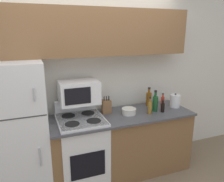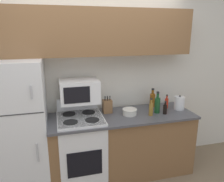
{
  "view_description": "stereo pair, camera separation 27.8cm",
  "coord_description": "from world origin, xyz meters",
  "px_view_note": "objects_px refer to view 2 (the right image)",
  "views": [
    {
      "loc": [
        -0.79,
        -2.23,
        1.98
      ],
      "look_at": [
        0.16,
        0.28,
        1.24
      ],
      "focal_mm": 35.0,
      "sensor_mm": 36.0,
      "label": 1
    },
    {
      "loc": [
        -0.53,
        -2.31,
        1.98
      ],
      "look_at": [
        0.16,
        0.28,
        1.24
      ],
      "focal_mm": 35.0,
      "sensor_mm": 36.0,
      "label": 2
    }
  ],
  "objects_px": {
    "bottle_wine_green": "(157,105)",
    "bowl": "(130,112)",
    "bottle_whiskey": "(152,100)",
    "bottle_vinegar": "(151,109)",
    "refrigerator": "(21,128)",
    "stove": "(81,148)",
    "microwave": "(79,91)",
    "kettle": "(179,103)",
    "bottle_soy_sauce": "(165,109)",
    "knife_block": "(107,106)",
    "bottle_hot_sauce": "(167,103)"
  },
  "relations": [
    {
      "from": "knife_block",
      "to": "bottle_vinegar",
      "type": "bearing_deg",
      "value": -24.87
    },
    {
      "from": "knife_block",
      "to": "kettle",
      "type": "relative_size",
      "value": 1.14
    },
    {
      "from": "bottle_wine_green",
      "to": "bottle_vinegar",
      "type": "distance_m",
      "value": 0.15
    },
    {
      "from": "bottle_vinegar",
      "to": "kettle",
      "type": "xyz_separation_m",
      "value": [
        0.49,
        0.11,
        -0.0
      ]
    },
    {
      "from": "bottle_whiskey",
      "to": "bottle_vinegar",
      "type": "height_order",
      "value": "bottle_whiskey"
    },
    {
      "from": "bottle_wine_green",
      "to": "kettle",
      "type": "height_order",
      "value": "bottle_wine_green"
    },
    {
      "from": "kettle",
      "to": "microwave",
      "type": "bearing_deg",
      "value": 175.03
    },
    {
      "from": "microwave",
      "to": "bottle_vinegar",
      "type": "distance_m",
      "value": 0.97
    },
    {
      "from": "knife_block",
      "to": "bottle_hot_sauce",
      "type": "xyz_separation_m",
      "value": [
        0.88,
        -0.03,
        -0.01
      ]
    },
    {
      "from": "refrigerator",
      "to": "bottle_wine_green",
      "type": "height_order",
      "value": "refrigerator"
    },
    {
      "from": "knife_block",
      "to": "bottle_whiskey",
      "type": "distance_m",
      "value": 0.71
    },
    {
      "from": "stove",
      "to": "knife_block",
      "type": "distance_m",
      "value": 0.65
    },
    {
      "from": "bottle_soy_sauce",
      "to": "bottle_vinegar",
      "type": "xyz_separation_m",
      "value": [
        -0.21,
        -0.0,
        0.02
      ]
    },
    {
      "from": "microwave",
      "to": "bottle_soy_sauce",
      "type": "relative_size",
      "value": 2.75
    },
    {
      "from": "microwave",
      "to": "bottle_whiskey",
      "type": "xyz_separation_m",
      "value": [
        1.08,
        0.08,
        -0.23
      ]
    },
    {
      "from": "bowl",
      "to": "bottle_wine_green",
      "type": "height_order",
      "value": "bottle_wine_green"
    },
    {
      "from": "bottle_wine_green",
      "to": "kettle",
      "type": "distance_m",
      "value": 0.37
    },
    {
      "from": "microwave",
      "to": "bottle_whiskey",
      "type": "relative_size",
      "value": 1.77
    },
    {
      "from": "microwave",
      "to": "bowl",
      "type": "bearing_deg",
      "value": -12.5
    },
    {
      "from": "bottle_whiskey",
      "to": "bottle_vinegar",
      "type": "xyz_separation_m",
      "value": [
        -0.17,
        -0.32,
        -0.02
      ]
    },
    {
      "from": "knife_block",
      "to": "bottle_hot_sauce",
      "type": "height_order",
      "value": "knife_block"
    },
    {
      "from": "knife_block",
      "to": "bottle_whiskey",
      "type": "height_order",
      "value": "bottle_whiskey"
    },
    {
      "from": "bottle_vinegar",
      "to": "kettle",
      "type": "bearing_deg",
      "value": 13.12
    },
    {
      "from": "bottle_soy_sauce",
      "to": "refrigerator",
      "type": "bearing_deg",
      "value": 175.95
    },
    {
      "from": "refrigerator",
      "to": "bottle_wine_green",
      "type": "bearing_deg",
      "value": -1.96
    },
    {
      "from": "stove",
      "to": "bowl",
      "type": "relative_size",
      "value": 5.45
    },
    {
      "from": "bottle_soy_sauce",
      "to": "bottle_vinegar",
      "type": "distance_m",
      "value": 0.21
    },
    {
      "from": "refrigerator",
      "to": "stove",
      "type": "xyz_separation_m",
      "value": [
        0.72,
        -0.02,
        -0.36
      ]
    },
    {
      "from": "stove",
      "to": "bottle_whiskey",
      "type": "relative_size",
      "value": 3.84
    },
    {
      "from": "bottle_wine_green",
      "to": "refrigerator",
      "type": "bearing_deg",
      "value": 178.04
    },
    {
      "from": "bottle_soy_sauce",
      "to": "bottle_wine_green",
      "type": "height_order",
      "value": "bottle_wine_green"
    },
    {
      "from": "bottle_wine_green",
      "to": "microwave",
      "type": "bearing_deg",
      "value": 171.0
    },
    {
      "from": "stove",
      "to": "bottle_soy_sauce",
      "type": "height_order",
      "value": "stove"
    },
    {
      "from": "knife_block",
      "to": "bowl",
      "type": "distance_m",
      "value": 0.32
    },
    {
      "from": "bottle_wine_green",
      "to": "bottle_vinegar",
      "type": "xyz_separation_m",
      "value": [
        -0.13,
        -0.07,
        -0.02
      ]
    },
    {
      "from": "refrigerator",
      "to": "microwave",
      "type": "xyz_separation_m",
      "value": [
        0.74,
        0.1,
        0.39
      ]
    },
    {
      "from": "bottle_hot_sauce",
      "to": "kettle",
      "type": "height_order",
      "value": "kettle"
    },
    {
      "from": "stove",
      "to": "bottle_whiskey",
      "type": "height_order",
      "value": "bottle_whiskey"
    },
    {
      "from": "stove",
      "to": "bottle_vinegar",
      "type": "distance_m",
      "value": 1.06
    },
    {
      "from": "bottle_whiskey",
      "to": "bottle_vinegar",
      "type": "relative_size",
      "value": 1.17
    },
    {
      "from": "refrigerator",
      "to": "kettle",
      "type": "distance_m",
      "value": 2.15
    },
    {
      "from": "stove",
      "to": "kettle",
      "type": "bearing_deg",
      "value": 0.12
    },
    {
      "from": "refrigerator",
      "to": "kettle",
      "type": "bearing_deg",
      "value": -0.49
    },
    {
      "from": "bottle_soy_sauce",
      "to": "microwave",
      "type": "bearing_deg",
      "value": 168.13
    },
    {
      "from": "stove",
      "to": "bottle_whiskey",
      "type": "xyz_separation_m",
      "value": [
        1.1,
        0.2,
        0.52
      ]
    },
    {
      "from": "bottle_wine_green",
      "to": "bottle_whiskey",
      "type": "xyz_separation_m",
      "value": [
        0.04,
        0.24,
        -0.01
      ]
    },
    {
      "from": "stove",
      "to": "knife_block",
      "type": "height_order",
      "value": "knife_block"
    },
    {
      "from": "bowl",
      "to": "kettle",
      "type": "relative_size",
      "value": 0.94
    },
    {
      "from": "bottle_wine_green",
      "to": "bowl",
      "type": "bearing_deg",
      "value": 176.92
    },
    {
      "from": "bowl",
      "to": "bottle_wine_green",
      "type": "distance_m",
      "value": 0.4
    }
  ]
}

